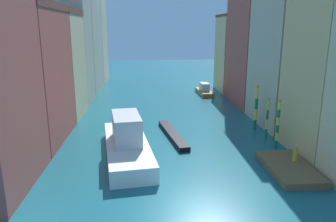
% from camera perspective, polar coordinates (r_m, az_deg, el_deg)
% --- Properties ---
extents(ground_plane, '(154.00, 154.00, 0.00)m').
position_cam_1_polar(ground_plane, '(44.96, -0.70, -0.12)').
color(ground_plane, '#196070').
extents(building_left_1, '(6.13, 10.94, 13.75)m').
position_cam_1_polar(building_left_1, '(34.85, -23.21, 6.04)').
color(building_left_1, '#B25147').
rests_on(building_left_1, ground).
extents(building_left_2, '(6.13, 8.63, 13.64)m').
position_cam_1_polar(building_left_2, '(44.35, -19.10, 7.88)').
color(building_left_2, beige).
rests_on(building_left_2, ground).
extents(building_left_3, '(6.13, 7.44, 17.39)m').
position_cam_1_polar(building_left_3, '(51.96, -17.03, 10.95)').
color(building_left_3, '#BCB299').
rests_on(building_left_3, ground).
extents(building_left_4, '(6.13, 11.90, 18.27)m').
position_cam_1_polar(building_left_4, '(61.57, -15.06, 11.93)').
color(building_left_4, '#BCB299').
rests_on(building_left_4, ground).
extents(building_left_5, '(6.13, 8.84, 21.25)m').
position_cam_1_polar(building_left_5, '(71.97, -13.56, 13.49)').
color(building_left_5, beige).
rests_on(building_left_5, ground).
extents(building_right_1, '(6.13, 8.18, 16.59)m').
position_cam_1_polar(building_right_1, '(31.99, 27.20, 7.54)').
color(building_right_1, '#DBB77A').
rests_on(building_right_1, ground).
extents(building_right_2, '(6.13, 10.38, 18.44)m').
position_cam_1_polar(building_right_2, '(40.30, 20.41, 10.63)').
color(building_right_2, '#BCB299').
rests_on(building_right_2, ground).
extents(building_right_3, '(6.13, 11.94, 20.64)m').
position_cam_1_polar(building_right_3, '(50.75, 15.24, 12.84)').
color(building_right_3, '#B25147').
rests_on(building_right_3, ground).
extents(building_right_4, '(6.13, 8.24, 13.68)m').
position_cam_1_polar(building_right_4, '(60.76, 11.83, 9.91)').
color(building_right_4, '#DBB77A').
rests_on(building_right_4, ground).
extents(waterfront_dock, '(3.41, 6.57, 0.55)m').
position_cam_1_polar(waterfront_dock, '(28.27, 20.51, -9.41)').
color(waterfront_dock, brown).
rests_on(waterfront_dock, ground).
extents(person_on_dock, '(0.36, 0.36, 1.40)m').
position_cam_1_polar(person_on_dock, '(28.89, 21.55, -7.02)').
color(person_on_dock, gold).
rests_on(person_on_dock, waterfront_dock).
extents(mooring_pole_0, '(0.31, 0.31, 4.86)m').
position_cam_1_polar(mooring_pole_0, '(32.52, 18.81, -2.05)').
color(mooring_pole_0, '#197247').
rests_on(mooring_pole_0, ground).
extents(mooring_pole_1, '(0.27, 0.27, 4.39)m').
position_cam_1_polar(mooring_pole_1, '(35.08, 17.10, -1.15)').
color(mooring_pole_1, '#197247').
rests_on(mooring_pole_1, ground).
extents(mooring_pole_2, '(0.37, 0.37, 5.20)m').
position_cam_1_polar(mooring_pole_2, '(37.62, 15.28, 0.66)').
color(mooring_pole_2, '#197247').
rests_on(mooring_pole_2, ground).
extents(vaporetto_white, '(5.34, 12.88, 3.86)m').
position_cam_1_polar(vaporetto_white, '(29.47, -7.26, -5.50)').
color(vaporetto_white, white).
rests_on(vaporetto_white, ground).
extents(gondola_black, '(2.60, 9.48, 0.49)m').
position_cam_1_polar(gondola_black, '(34.61, 0.82, -4.15)').
color(gondola_black, black).
rests_on(gondola_black, ground).
extents(motorboat_0, '(2.26, 6.71, 2.02)m').
position_cam_1_polar(motorboat_0, '(57.09, 6.42, 3.60)').
color(motorboat_0, olive).
rests_on(motorboat_0, ground).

